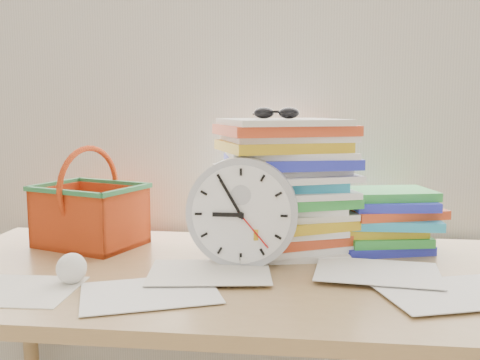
# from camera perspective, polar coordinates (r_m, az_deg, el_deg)

# --- Properties ---
(curtain) EXTENTS (2.40, 0.01, 2.50)m
(curtain) POSITION_cam_1_polar(r_m,az_deg,el_deg) (1.56, 0.64, 14.58)
(curtain) COLOR beige
(curtain) RESTS_ON room_shell
(desk) EXTENTS (1.40, 0.70, 0.75)m
(desk) POSITION_cam_1_polar(r_m,az_deg,el_deg) (1.25, -1.25, -12.81)
(desk) COLOR #9C7849
(desk) RESTS_ON ground
(paper_stack) EXTENTS (0.41, 0.38, 0.34)m
(paper_stack) POSITION_cam_1_polar(r_m,az_deg,el_deg) (1.35, 4.63, -0.64)
(paper_stack) COLOR white
(paper_stack) RESTS_ON desk
(clock) EXTENTS (0.25, 0.05, 0.25)m
(clock) POSITION_cam_1_polar(r_m,az_deg,el_deg) (1.22, 0.25, -3.47)
(clock) COLOR #B2B5BC
(clock) RESTS_ON desk
(sunglasses) EXTENTS (0.15, 0.14, 0.03)m
(sunglasses) POSITION_cam_1_polar(r_m,az_deg,el_deg) (1.31, 3.89, 7.15)
(sunglasses) COLOR black
(sunglasses) RESTS_ON paper_stack
(book_stack) EXTENTS (0.29, 0.24, 0.15)m
(book_stack) POSITION_cam_1_polar(r_m,az_deg,el_deg) (1.43, 15.39, -4.10)
(book_stack) COLOR white
(book_stack) RESTS_ON desk
(basket) EXTENTS (0.31, 0.28, 0.26)m
(basket) POSITION_cam_1_polar(r_m,az_deg,el_deg) (1.46, -15.74, -1.78)
(basket) COLOR #D04314
(basket) RESTS_ON desk
(crumpled_ball) EXTENTS (0.06, 0.06, 0.06)m
(crumpled_ball) POSITION_cam_1_polar(r_m,az_deg,el_deg) (1.18, -17.55, -8.94)
(crumpled_ball) COLOR white
(crumpled_ball) RESTS_ON desk
(scattered_papers) EXTENTS (1.26, 0.42, 0.02)m
(scattered_papers) POSITION_cam_1_polar(r_m,az_deg,el_deg) (1.23, -1.26, -9.27)
(scattered_papers) COLOR white
(scattered_papers) RESTS_ON desk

